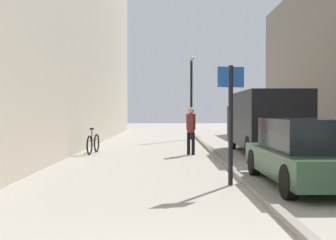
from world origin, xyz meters
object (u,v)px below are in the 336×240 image
at_px(street_sign_post, 230,114).
at_px(lamp_post, 191,92).
at_px(delivery_van, 265,121).
at_px(bicycle_leaning, 93,144).
at_px(parked_car, 306,152).
at_px(pedestrian_main_foreground, 191,127).

relative_size(street_sign_post, lamp_post, 0.55).
distance_m(delivery_van, bicycle_leaning, 6.61).
height_order(delivery_van, lamp_post, lamp_post).
relative_size(delivery_van, parked_car, 1.28).
relative_size(pedestrian_main_foreground, street_sign_post, 0.67).
height_order(parked_car, bicycle_leaning, parked_car).
height_order(pedestrian_main_foreground, parked_car, pedestrian_main_foreground).
bearing_deg(street_sign_post, delivery_van, -122.30).
relative_size(parked_car, bicycle_leaning, 2.38).
distance_m(parked_car, bicycle_leaning, 8.87).
bearing_deg(street_sign_post, bicycle_leaning, -70.69).
relative_size(pedestrian_main_foreground, bicycle_leaning, 0.99).
bearing_deg(pedestrian_main_foreground, lamp_post, -75.58).
relative_size(street_sign_post, bicycle_leaning, 1.47).
relative_size(pedestrian_main_foreground, parked_car, 0.41).
bearing_deg(lamp_post, bicycle_leaning, -118.06).
distance_m(lamp_post, bicycle_leaning, 9.21).
bearing_deg(bicycle_leaning, parked_car, -44.41).
relative_size(parked_car, street_sign_post, 1.62).
xyz_separation_m(lamp_post, bicycle_leaning, (-4.19, -7.86, -2.34)).
relative_size(delivery_van, lamp_post, 1.14).
xyz_separation_m(pedestrian_main_foreground, lamp_post, (0.49, 8.33, 1.71)).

